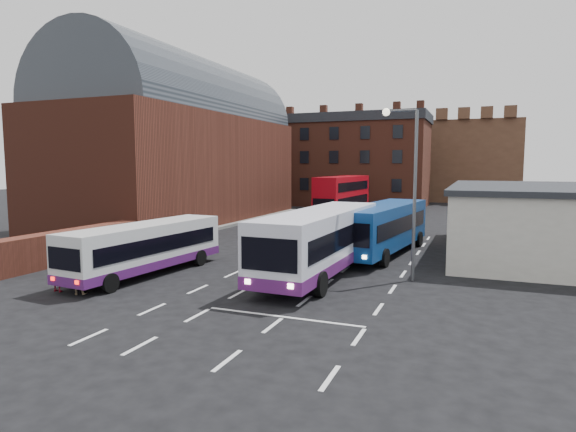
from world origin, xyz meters
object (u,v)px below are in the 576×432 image
at_px(pedestrian_beige, 79,278).
at_px(bus_white_inbound, 321,237).
at_px(bus_white_outbound, 146,245).
at_px(bus_red_double, 342,196).
at_px(street_lamp, 409,177).
at_px(bus_blue, 383,225).
at_px(pedestrian_red, 57,273).

bearing_deg(pedestrian_beige, bus_white_inbound, -156.80).
distance_m(bus_white_outbound, bus_white_inbound, 8.73).
bearing_deg(pedestrian_beige, bus_red_double, -111.86).
distance_m(bus_white_outbound, bus_red_double, 29.02).
distance_m(bus_white_inbound, bus_red_double, 26.44).
height_order(street_lamp, pedestrian_beige, street_lamp).
relative_size(bus_blue, bus_red_double, 1.05).
distance_m(bus_white_inbound, pedestrian_beige, 11.17).
relative_size(bus_blue, street_lamp, 1.42).
relative_size(pedestrian_red, pedestrian_beige, 1.15).
xyz_separation_m(bus_white_outbound, pedestrian_beige, (-0.29, -4.10, -0.79)).
height_order(bus_white_outbound, bus_red_double, bus_red_double).
xyz_separation_m(bus_red_double, pedestrian_beige, (-2.50, -33.02, -1.57)).
distance_m(street_lamp, pedestrian_red, 16.30).
relative_size(bus_red_double, street_lamp, 1.35).
height_order(bus_white_inbound, pedestrian_red, bus_white_inbound).
relative_size(bus_white_outbound, bus_blue, 0.83).
xyz_separation_m(bus_white_outbound, bus_white_inbound, (8.13, 3.16, 0.40)).
xyz_separation_m(bus_white_inbound, pedestrian_beige, (-8.42, -7.25, -1.19)).
bearing_deg(bus_white_inbound, street_lamp, -171.54).
height_order(bus_blue, street_lamp, street_lamp).
bearing_deg(pedestrian_red, bus_white_outbound, -109.72).
xyz_separation_m(bus_white_inbound, bus_blue, (1.81, 6.71, -0.10)).
bearing_deg(pedestrian_red, pedestrian_beige, -179.70).
xyz_separation_m(bus_white_outbound, pedestrian_red, (-1.50, -4.09, -0.68)).
xyz_separation_m(street_lamp, pedestrian_beige, (-12.55, -7.73, -4.17)).
xyz_separation_m(pedestrian_red, pedestrian_beige, (1.21, -0.00, -0.11)).
height_order(street_lamp, pedestrian_red, street_lamp).
distance_m(pedestrian_red, pedestrian_beige, 1.22).
relative_size(bus_white_inbound, pedestrian_red, 7.18).
bearing_deg(bus_blue, bus_white_inbound, 81.96).
relative_size(bus_red_double, pedestrian_red, 6.57).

